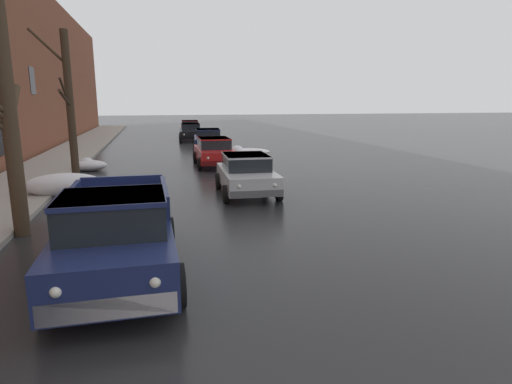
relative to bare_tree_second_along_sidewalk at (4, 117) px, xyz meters
name	(u,v)px	position (x,y,z in m)	size (l,w,h in m)	color
left_sidewalk_slab	(30,180)	(-1.69, 7.89, -2.85)	(3.21, 80.00, 0.15)	gray
snow_bank_near_corner_left	(88,165)	(0.27, 10.38, -2.65)	(1.64, 0.93, 0.62)	white
snow_bank_along_left_kerb	(245,152)	(8.73, 14.19, -2.68)	(2.87, 1.40, 0.65)	white
snow_bank_mid_block_left	(65,186)	(0.29, 4.54, -2.52)	(2.64, 1.21, 0.83)	white
bare_tree_second_along_sidewalk	(4,117)	(0.00, 0.00, 0.00)	(1.58, 3.35, 5.57)	#423323
bare_tree_mid_block	(69,104)	(0.05, 8.05, 0.25)	(1.76, 2.62, 6.23)	#382B1E
pickup_truck_darkblue_approaching_near_lane	(117,235)	(2.66, -3.34, -2.04)	(2.26, 4.90, 1.76)	navy
sedan_silver_parked_kerbside_close	(247,173)	(6.55, 3.52, -2.17)	(2.08, 3.92, 1.42)	#B7B7BC
sedan_red_parked_kerbside_mid	(214,151)	(6.37, 10.68, -2.17)	(2.00, 4.22, 1.42)	red
sedan_darkblue_parked_far_down_block	(208,139)	(6.91, 17.72, -2.17)	(2.26, 4.54, 1.42)	navy
sedan_black_queued_behind_truck	(191,132)	(6.36, 25.05, -2.17)	(2.14, 4.50, 1.42)	black
sedan_maroon_at_far_intersection	(190,128)	(6.76, 30.55, -2.17)	(2.14, 4.46, 1.42)	maroon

